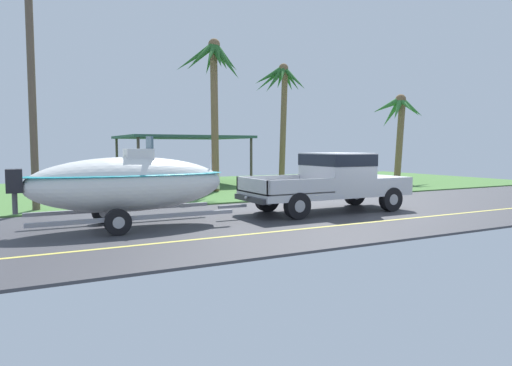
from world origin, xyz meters
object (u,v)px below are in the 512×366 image
Objects in this scene: pickup_truck_towing at (336,179)px; palm_tree_near_right at (214,73)px; palm_tree_near_left at (282,91)px; palm_tree_mid at (399,116)px; utility_pole at (32,89)px; parked_sedan_near at (166,179)px; boat_on_trailer at (129,184)px; carport_awning at (181,138)px.

palm_tree_near_right is at bearing 97.92° from pickup_truck_towing.
palm_tree_mid is (6.80, -2.43, -1.39)m from palm_tree_near_left.
palm_tree_mid is at bearing 36.92° from pickup_truck_towing.
utility_pole is at bearing -156.67° from palm_tree_near_right.
pickup_truck_towing is at bearing -82.08° from palm_tree_near_right.
palm_tree_near_left reaches higher than parked_sedan_near.
boat_on_trailer is 0.96× the size of carport_awning.
parked_sedan_near is 0.62× the size of palm_tree_near_right.
boat_on_trailer is at bearing -180.00° from pickup_truck_towing.
pickup_truck_towing is 12.64m from carport_awning.
pickup_truck_towing is at bearing -84.78° from carport_awning.
pickup_truck_towing is 6.82m from boat_on_trailer.
palm_tree_mid is at bearing 11.07° from utility_pole.
palm_tree_near_left is (5.58, -1.62, 2.77)m from carport_awning.
palm_tree_near_right reaches higher than carport_awning.
boat_on_trailer is at bearing -136.00° from palm_tree_near_left.
boat_on_trailer is 5.71m from utility_pole.
utility_pole is at bearing -154.45° from palm_tree_near_left.
pickup_truck_towing is at bearing -68.46° from parked_sedan_near.
palm_tree_mid reaches higher than carport_awning.
palm_tree_near_right is at bearing -151.46° from palm_tree_near_left.
palm_tree_near_left is 6.30m from palm_tree_near_right.
parked_sedan_near is at bearing 167.86° from palm_tree_near_right.
pickup_truck_towing reaches higher than parked_sedan_near.
pickup_truck_towing is 0.89× the size of carport_awning.
boat_on_trailer is 10.67m from palm_tree_near_right.
parked_sedan_near is 5.38m from palm_tree_near_right.
carport_awning is at bearing 45.88° from utility_pole.
boat_on_trailer is 0.91× the size of palm_tree_near_left.
parked_sedan_near is 7.55m from utility_pole.
boat_on_trailer is at bearing -112.94° from parked_sedan_near.
palm_tree_near_right reaches higher than pickup_truck_towing.
pickup_truck_towing is 0.92× the size of boat_on_trailer.
palm_tree_near_left is at bearing 25.55° from utility_pole.
carport_awning is 11.20m from utility_pole.
palm_tree_mid is (14.53, 0.11, 3.34)m from parked_sedan_near.
palm_tree_near_left is at bearing 160.34° from palm_tree_mid.
palm_tree_mid is (11.24, 8.44, 2.94)m from pickup_truck_towing.
palm_tree_near_right reaches higher than boat_on_trailer.
parked_sedan_near is at bearing 111.54° from pickup_truck_towing.
palm_tree_mid reaches higher than parked_sedan_near.
palm_tree_near_left is at bearing -16.15° from carport_awning.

